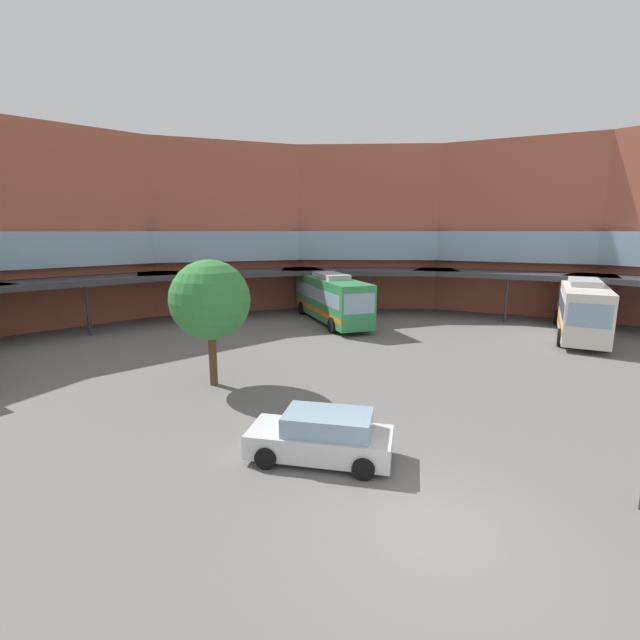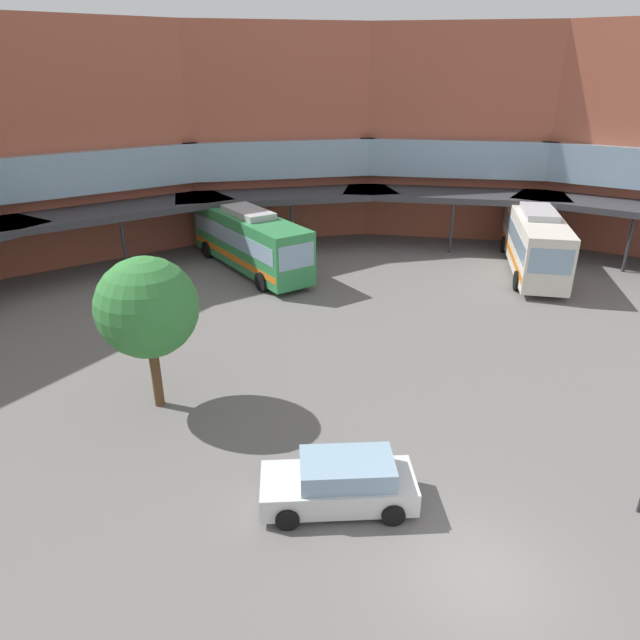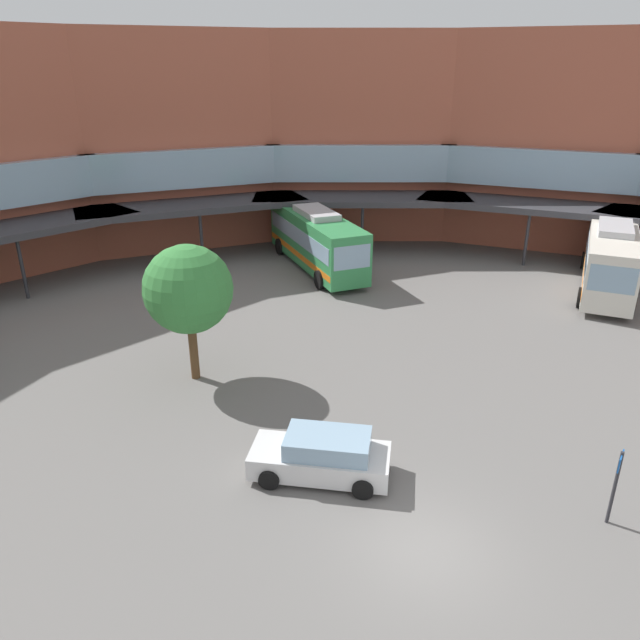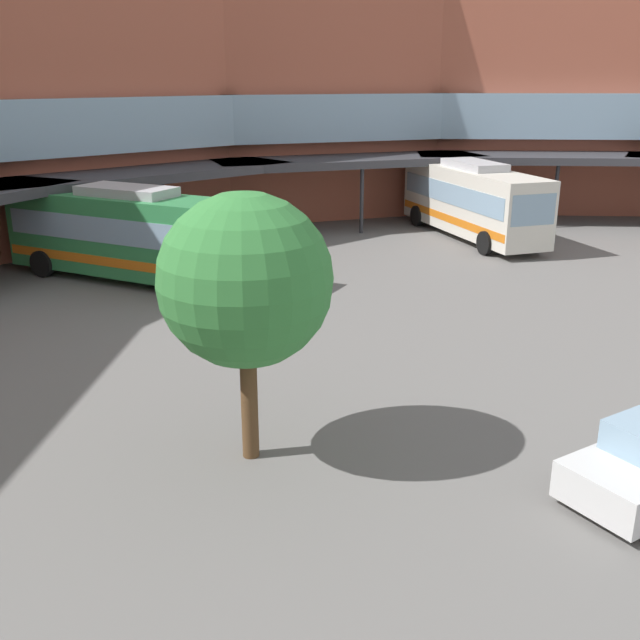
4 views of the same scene
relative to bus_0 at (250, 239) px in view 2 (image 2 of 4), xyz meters
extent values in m
plane|color=slate|center=(-6.57, -23.74, -1.91)|extent=(117.30, 117.30, 0.00)
cube|color=#38383D|center=(19.94, -12.87, 1.64)|extent=(9.23, 15.00, 0.40)
cylinder|color=#2D2D33|center=(18.46, -13.47, -0.13)|extent=(0.20, 0.20, 3.54)
cube|color=#AD5942|center=(17.28, 0.00, 5.18)|extent=(14.54, 14.56, 14.18)
cube|color=#8CADC6|center=(16.85, -0.42, 3.76)|extent=(13.68, 13.70, 2.48)
cube|color=#38383D|center=(13.73, -3.53, 1.64)|extent=(13.12, 13.15, 0.40)
cylinder|color=#2D2D33|center=(12.60, -4.66, -0.13)|extent=(0.20, 0.20, 3.54)
cube|color=#AD5942|center=(6.34, 7.33, 5.18)|extent=(15.76, 11.13, 14.18)
cube|color=#8CADC6|center=(6.11, 6.78, 3.76)|extent=(14.51, 10.80, 2.48)
cube|color=#38383D|center=(4.42, 2.71, 1.64)|extent=(15.00, 9.29, 0.40)
cylinder|color=#2D2D33|center=(3.81, 1.24, -0.13)|extent=(0.20, 0.20, 3.54)
cube|color=#AD5942|center=(-6.57, 9.91, 5.18)|extent=(14.58, 6.00, 14.18)
cube|color=#8CADC6|center=(-6.57, 9.31, 3.76)|extent=(13.12, 6.24, 2.48)
cube|color=#38383D|center=(-6.57, 4.91, 1.64)|extent=(14.58, 4.00, 0.40)
cylinder|color=#2D2D33|center=(-6.57, 3.31, -0.13)|extent=(0.20, 0.20, 3.54)
cube|color=#338C4C|center=(0.00, 0.02, -0.03)|extent=(2.66, 10.82, 3.06)
cube|color=#8CADC6|center=(0.00, 0.02, 0.34)|extent=(2.70, 10.17, 0.98)
cube|color=orange|center=(0.00, 0.02, -0.88)|extent=(2.68, 10.60, 0.37)
cube|color=#8CADC6|center=(-0.08, -5.33, 0.34)|extent=(2.20, 0.15, 1.35)
cube|color=#B2B2B7|center=(0.00, 0.02, 1.68)|extent=(1.81, 3.91, 0.36)
cylinder|color=black|center=(1.20, -3.67, -1.36)|extent=(0.32, 1.10, 1.10)
cylinder|color=black|center=(-1.31, -3.63, -1.36)|extent=(0.32, 1.10, 1.10)
cylinder|color=black|center=(1.31, 3.66, -1.36)|extent=(0.32, 1.10, 1.10)
cylinder|color=black|center=(-1.20, 3.70, -1.36)|extent=(0.32, 1.10, 1.10)
cube|color=silver|center=(13.95, -10.08, 0.00)|extent=(9.33, 9.17, 3.12)
cube|color=#8CADC6|center=(13.95, -10.08, 0.38)|extent=(8.91, 8.76, 1.00)
cube|color=orange|center=(13.95, -10.08, -0.87)|extent=(9.19, 9.04, 0.37)
cube|color=#8CADC6|center=(10.20, -13.73, 0.38)|extent=(1.62, 1.67, 1.37)
cube|color=#B2B2B7|center=(13.95, -10.08, 1.74)|extent=(3.95, 3.91, 0.36)
cylinder|color=black|center=(12.25, -13.49, -1.36)|extent=(1.00, 0.98, 1.10)
cylinder|color=black|center=(10.50, -11.69, -1.36)|extent=(1.00, 0.98, 1.10)
cylinder|color=black|center=(17.40, -8.48, -1.36)|extent=(1.00, 0.98, 1.10)
cylinder|color=black|center=(15.66, -6.68, -1.36)|extent=(1.00, 0.98, 1.10)
cube|color=silver|center=(-7.96, -19.65, -1.35)|extent=(4.69, 3.85, 0.75)
cube|color=#8CADC6|center=(-7.75, -19.78, -0.68)|extent=(3.08, 2.74, 0.60)
cylinder|color=black|center=(-9.67, -19.65, -1.58)|extent=(0.68, 0.53, 0.66)
cylinder|color=black|center=(-8.72, -18.12, -1.58)|extent=(0.68, 0.53, 0.66)
cylinder|color=black|center=(-7.20, -21.18, -1.58)|extent=(0.68, 0.53, 0.66)
cylinder|color=black|center=(-6.25, -19.65, -1.58)|extent=(0.68, 0.53, 0.66)
cylinder|color=brown|center=(-10.25, -11.60, -0.42)|extent=(0.36, 0.36, 2.96)
sphere|color=#38843D|center=(-10.25, -11.60, 2.04)|extent=(3.57, 3.57, 3.57)
camera|label=1|loc=(-12.27, -31.66, 5.05)|focal=25.07mm
camera|label=2|loc=(-15.82, -29.95, 9.74)|focal=32.11mm
camera|label=3|loc=(-14.14, -34.46, 10.37)|focal=34.26mm
camera|label=4|loc=(-22.21, -19.03, 5.92)|focal=40.75mm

